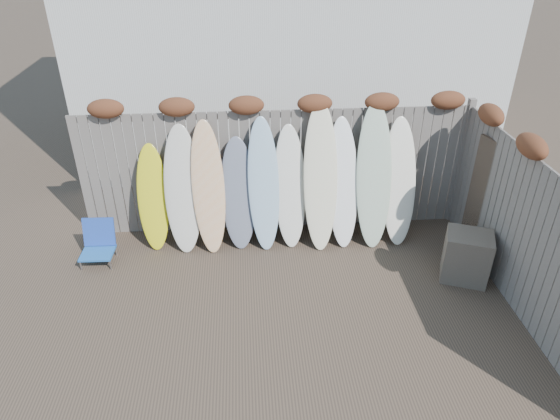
{
  "coord_description": "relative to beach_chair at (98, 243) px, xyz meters",
  "views": [
    {
      "loc": [
        -0.45,
        -4.65,
        4.45
      ],
      "look_at": [
        0.0,
        1.2,
        1.0
      ],
      "focal_mm": 32.0,
      "sensor_mm": 36.0,
      "label": 1
    }
  ],
  "objects": [
    {
      "name": "ground",
      "position": [
        2.67,
        -1.67,
        -0.29
      ],
      "size": [
        80.0,
        80.0,
        0.0
      ],
      "primitive_type": "plane",
      "color": "#493A2D"
    },
    {
      "name": "back_fence",
      "position": [
        2.73,
        0.73,
        0.9
      ],
      "size": [
        6.05,
        0.28,
        2.24
      ],
      "color": "slate",
      "rests_on": "ground"
    },
    {
      "name": "right_fence",
      "position": [
        5.66,
        -1.41,
        0.86
      ],
      "size": [
        0.28,
        4.4,
        2.24
      ],
      "color": "slate",
      "rests_on": "ground"
    },
    {
      "name": "beach_chair",
      "position": [
        0.0,
        0.0,
        0.0
      ],
      "size": [
        0.48,
        0.51,
        0.62
      ],
      "color": "#2463B5",
      "rests_on": "ground"
    },
    {
      "name": "wooden_crate",
      "position": [
        5.25,
        -0.86,
        0.07
      ],
      "size": [
        0.76,
        0.7,
        0.71
      ],
      "primitive_type": "cube",
      "rotation": [
        0.0,
        0.0,
        -0.37
      ],
      "color": "#716255",
      "rests_on": "ground"
    },
    {
      "name": "lattice_panel",
      "position": [
        5.75,
        -0.5,
        0.61
      ],
      "size": [
        0.37,
        1.17,
        1.8
      ],
      "primitive_type": "cube",
      "rotation": [
        0.0,
        0.0,
        0.28
      ],
      "color": "brown",
      "rests_on": "ground"
    },
    {
      "name": "surfboard_0",
      "position": [
        0.81,
        0.4,
        0.51
      ],
      "size": [
        0.47,
        0.58,
        1.59
      ],
      "primitive_type": "ellipsoid",
      "rotation": [
        -0.31,
        0.0,
        0.02
      ],
      "color": "yellow",
      "rests_on": "ground"
    },
    {
      "name": "surfboard_1",
      "position": [
        1.27,
        0.34,
        0.65
      ],
      "size": [
        0.55,
        0.67,
        1.88
      ],
      "primitive_type": "ellipsoid",
      "rotation": [
        -0.31,
        0.0,
        0.0
      ],
      "color": "beige",
      "rests_on": "ground"
    },
    {
      "name": "surfboard_2",
      "position": [
        1.66,
        0.31,
        0.68
      ],
      "size": [
        0.55,
        0.74,
        1.94
      ],
      "primitive_type": "ellipsoid",
      "rotation": [
        -0.31,
        0.0,
        0.1
      ],
      "color": "#F5B775",
      "rests_on": "ground"
    },
    {
      "name": "surfboard_3",
      "position": [
        2.1,
        0.34,
        0.55
      ],
      "size": [
        0.54,
        0.62,
        1.67
      ],
      "primitive_type": "ellipsoid",
      "rotation": [
        -0.31,
        0.0,
        0.04
      ],
      "color": "slate",
      "rests_on": "ground"
    },
    {
      "name": "surfboard_4",
      "position": [
        2.48,
        0.33,
        0.69
      ],
      "size": [
        0.51,
        0.72,
        1.96
      ],
      "primitive_type": "ellipsoid",
      "rotation": [
        -0.31,
        0.0,
        0.06
      ],
      "color": "#9CBDD8",
      "rests_on": "ground"
    },
    {
      "name": "surfboard_5",
      "position": [
        2.88,
        0.35,
        0.63
      ],
      "size": [
        0.5,
        0.67,
        1.83
      ],
      "primitive_type": "ellipsoid",
      "rotation": [
        -0.31,
        0.0,
        0.04
      ],
      "color": "white",
      "rests_on": "ground"
    },
    {
      "name": "surfboard_6",
      "position": [
        3.33,
        0.29,
        0.8
      ],
      "size": [
        0.52,
        0.78,
        2.17
      ],
      "primitive_type": "ellipsoid",
      "rotation": [
        -0.31,
        0.0,
        -0.02
      ],
      "color": "#FAF1CC",
      "rests_on": "ground"
    },
    {
      "name": "surfboard_7",
      "position": [
        3.68,
        0.3,
        0.68
      ],
      "size": [
        0.52,
        0.72,
        1.94
      ],
      "primitive_type": "ellipsoid",
      "rotation": [
        -0.31,
        0.0,
        0.07
      ],
      "color": "white",
      "rests_on": "ground"
    },
    {
      "name": "surfboard_8",
      "position": [
        4.15,
        0.29,
        0.78
      ],
      "size": [
        0.56,
        0.77,
        2.14
      ],
      "primitive_type": "ellipsoid",
      "rotation": [
        -0.31,
        0.0,
        -0.02
      ],
      "color": "beige",
      "rests_on": "ground"
    },
    {
      "name": "surfboard_9",
      "position": [
        4.56,
        0.3,
        0.67
      ],
      "size": [
        0.52,
        0.68,
        1.91
      ],
      "primitive_type": "ellipsoid",
      "rotation": [
        -0.31,
        0.0,
        0.0
      ],
      "color": "white",
      "rests_on": "ground"
    }
  ]
}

